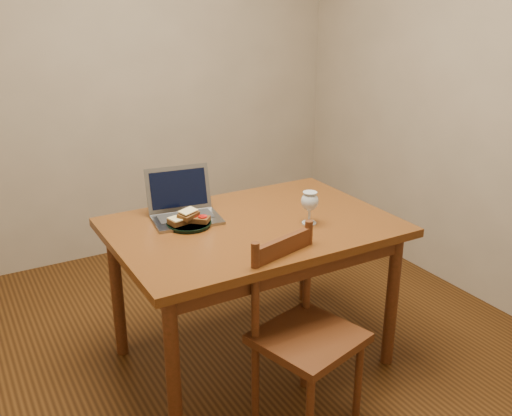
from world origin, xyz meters
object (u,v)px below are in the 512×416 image
plate (189,224)px  milk_glass (310,208)px  chair (305,325)px  laptop (183,205)px  table (253,240)px

plate → milk_glass: size_ratio=1.32×
chair → laptop: laptop is taller
chair → milk_glass: size_ratio=3.06×
table → plate: plate is taller
chair → laptop: size_ratio=1.38×
chair → milk_glass: bearing=39.0°
milk_glass → table: bearing=150.2°
chair → laptop: bearing=91.6°
milk_glass → plate: bearing=153.3°
chair → laptop: 0.84m
plate → chair: bearing=-68.1°
plate → laptop: (0.02, 0.13, 0.05)m
plate → milk_glass: milk_glass is taller
table → milk_glass: (0.23, -0.13, 0.16)m
chair → table: bearing=71.8°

